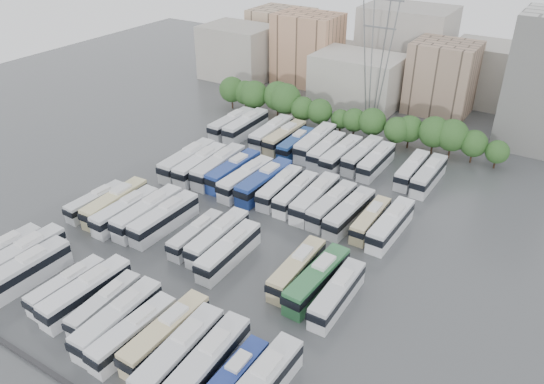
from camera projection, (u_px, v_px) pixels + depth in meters
The scene contains 53 objects.
ground at pixel (229, 229), 81.45m from camera, with size 220.00×220.00×0.00m, color #424447.
parapet at pixel (49, 372), 57.11m from camera, with size 56.00×0.50×0.50m, color #2D2D30.
tree_line at pixel (334, 112), 111.59m from camera, with size 64.73×8.00×8.63m.
city_buildings at pixel (372, 59), 133.70m from camera, with size 102.00×35.00×20.00m.
electricity_pylon at pixel (378, 39), 107.91m from camera, with size 9.00×6.91×33.83m.
bus_r0_s0 at pixel (0, 253), 72.89m from camera, with size 3.05×12.10×3.77m.
bus_r0_s1 at pixel (22, 256), 72.05m from camera, with size 2.98×12.94×4.05m.
bus_r0_s2 at pixel (23, 272), 69.04m from camera, with size 3.26×13.34×4.16m.
bus_r0_s4 at pixel (67, 286), 67.24m from camera, with size 2.80×10.93×3.40m.
bus_r0_s5 at pixel (86, 292), 65.82m from camera, with size 3.29×12.73×3.96m.
bus_r0_s6 at pixel (105, 304), 64.23m from camera, with size 2.92×10.94×3.40m.
bus_r0_s7 at pixel (118, 319), 61.71m from camera, with size 3.08×12.71×3.97m.
bus_r0_s8 at pixel (134, 333), 59.96m from camera, with size 3.05×11.91×3.71m.
bus_r0_s9 at pixel (166, 334), 59.65m from camera, with size 2.90×12.60×3.94m.
bus_r0_s10 at pixel (180, 353), 56.99m from camera, with size 3.48×13.40×4.17m.
bus_r0_s11 at pixel (207, 364), 55.69m from camera, with size 3.52×13.44×4.18m.
bus_r0_s12 at pixel (231, 381), 54.28m from camera, with size 2.40×10.99×3.45m.
bus_r1_s0 at pixel (96, 201), 85.32m from camera, with size 2.75×10.89×3.39m.
bus_r1_s1 at pixel (115, 203), 84.40m from camera, with size 3.38×12.80×3.98m.
bus_r1_s2 at pixel (126, 211), 82.39m from camera, with size 2.92×12.39×3.87m.
bus_r1_s3 at pixel (148, 212), 81.70m from camera, with size 2.94×13.36×4.19m.
bus_r1_s4 at pixel (164, 218), 80.43m from camera, with size 3.17×12.98×4.05m.
bus_r1_s6 at pixel (196, 234), 77.23m from camera, with size 2.59×10.87×3.39m.
bus_r1_s7 at pixel (218, 237), 76.14m from camera, with size 3.07×12.59×3.93m.
bus_r1_s8 at pixel (229, 251), 73.28m from camera, with size 2.93×12.49×3.91m.
bus_r1_s11 at pixel (297, 269), 69.97m from camera, with size 2.84×12.09×3.78m.
bus_r1_s12 at pixel (317, 279), 67.87m from camera, with size 3.38×12.95×4.03m.
bus_r1_s13 at pixel (337, 294), 65.68m from camera, with size 2.76×11.91×3.73m.
bus_r2_s1 at pixel (188, 160), 97.26m from camera, with size 3.37×13.73×4.28m.
bus_r2_s2 at pixel (201, 164), 95.91m from camera, with size 3.51×13.35×4.15m.
bus_r2_s3 at pixel (219, 166), 95.16m from camera, with size 3.57×13.78×4.29m.
bus_r2_s4 at pixel (233, 171), 93.78m from camera, with size 3.08×13.13×4.10m.
bus_r2_s5 at pixel (246, 178), 91.29m from camera, with size 3.37×13.24×4.12m.
bus_r2_s6 at pixel (264, 182), 90.17m from camera, with size 3.34×13.67×4.27m.
bus_r2_s7 at pixel (280, 187), 88.93m from camera, with size 3.22×12.18×3.79m.
bus_r2_s8 at pixel (296, 193), 87.22m from camera, with size 2.98×11.94×3.72m.
bus_r2_s9 at pixel (315, 198), 85.62m from camera, with size 3.20×13.13×4.10m.
bus_r2_s10 at pixel (332, 205), 83.91m from camera, with size 3.18×12.51×3.89m.
bus_r2_s11 at pixel (349, 212), 81.92m from camera, with size 3.37×12.72×3.95m.
bus_r2_s12 at pixel (371, 220), 80.58m from camera, with size 2.50×11.07×3.47m.
bus_r2_s13 at pixel (391, 224), 78.97m from camera, with size 3.01×12.66×3.96m.
bus_r3_s0 at pixel (232, 124), 112.54m from camera, with size 3.03×13.07×4.09m.
bus_r3_s1 at pixel (246, 126), 111.45m from camera, with size 3.08×13.46×4.21m.
bus_r3_s3 at pixel (271, 133), 108.28m from camera, with size 3.33×13.41×4.18m.
bus_r3_s4 at pixel (285, 137), 106.65m from camera, with size 2.93×12.73×3.98m.
bus_r3_s5 at pixel (296, 144), 104.24m from camera, with size 2.90×11.73×3.66m.
bus_r3_s6 at pixel (315, 142), 104.09m from camera, with size 3.52×13.80×4.30m.
bus_r3_s7 at pixel (327, 150), 101.60m from camera, with size 3.07×12.40×3.86m.
bus_r3_s8 at pixel (341, 155), 99.53m from camera, with size 3.05×13.00×4.06m.
bus_r3_s9 at pixel (362, 155), 99.40m from camera, with size 3.20×12.93×4.03m.
bus_r3_s10 at pixel (376, 161), 97.38m from camera, with size 2.70×12.29×3.86m.
bus_r3_s12 at pixel (412, 170), 94.51m from camera, with size 2.68×12.01×3.77m.
bus_r3_s13 at pixel (429, 175), 92.59m from camera, with size 2.89×12.53×3.92m.
Camera 1 is at (41.57, -53.90, 45.57)m, focal length 35.00 mm.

